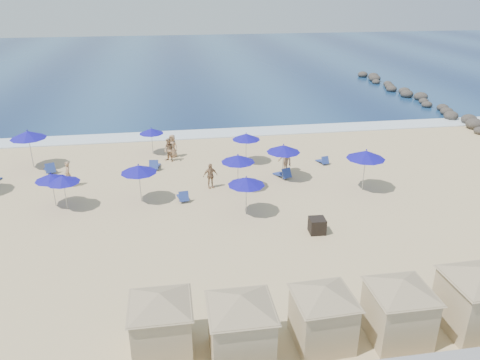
% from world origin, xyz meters
% --- Properties ---
extents(ground, '(160.00, 160.00, 0.00)m').
position_xyz_m(ground, '(0.00, 0.00, 0.00)').
color(ground, '#CDB282').
rests_on(ground, ground).
extents(ocean, '(160.00, 80.00, 0.06)m').
position_xyz_m(ocean, '(0.00, 55.00, 0.03)').
color(ocean, navy).
rests_on(ocean, ground).
extents(surf_line, '(160.00, 2.50, 0.08)m').
position_xyz_m(surf_line, '(0.00, 15.50, 0.04)').
color(surf_line, white).
rests_on(surf_line, ground).
extents(rock_jetty, '(2.56, 26.66, 0.96)m').
position_xyz_m(rock_jetty, '(24.01, 24.90, 0.36)').
color(rock_jetty, '#2B2724').
rests_on(rock_jetty, ground).
extents(trash_bin, '(0.83, 0.83, 0.79)m').
position_xyz_m(trash_bin, '(4.65, -2.08, 0.40)').
color(trash_bin, black).
rests_on(trash_bin, ground).
extents(cabana_0, '(4.30, 4.30, 2.69)m').
position_xyz_m(cabana_0, '(-3.17, -9.30, 1.54)').
color(cabana_0, tan).
rests_on(cabana_0, ground).
extents(cabana_1, '(4.46, 4.46, 2.80)m').
position_xyz_m(cabana_1, '(-0.55, -9.95, 1.60)').
color(cabana_1, tan).
rests_on(cabana_1, ground).
extents(cabana_2, '(4.17, 4.17, 2.62)m').
position_xyz_m(cabana_2, '(2.37, -9.70, 1.50)').
color(cabana_2, tan).
rests_on(cabana_2, ground).
extents(cabana_3, '(4.34, 4.34, 2.72)m').
position_xyz_m(cabana_3, '(5.10, -9.87, 1.56)').
color(cabana_3, tan).
rests_on(cabana_3, ground).
extents(cabana_4, '(4.66, 4.66, 2.92)m').
position_xyz_m(cabana_4, '(8.08, -9.87, 1.67)').
color(cabana_4, tan).
rests_on(cabana_4, ground).
extents(umbrella_1, '(1.84, 1.84, 2.09)m').
position_xyz_m(umbrella_1, '(-8.46, 2.78, 1.81)').
color(umbrella_1, '#A5A8AD').
rests_on(umbrella_1, ground).
extents(umbrella_2, '(2.39, 2.39, 2.72)m').
position_xyz_m(umbrella_2, '(-11.91, 9.81, 2.36)').
color(umbrella_2, '#A5A8AD').
rests_on(umbrella_2, ground).
extents(umbrella_3, '(1.82, 1.82, 2.07)m').
position_xyz_m(umbrella_3, '(-9.18, 3.24, 1.79)').
color(umbrella_3, '#A5A8AD').
rests_on(umbrella_3, ground).
extents(umbrella_4, '(1.79, 1.79, 2.03)m').
position_xyz_m(umbrella_4, '(-3.78, 11.33, 1.76)').
color(umbrella_4, '#A5A8AD').
rests_on(umbrella_4, ground).
extents(umbrella_5, '(2.07, 2.07, 2.35)m').
position_xyz_m(umbrella_5, '(-4.35, 3.09, 2.04)').
color(umbrella_5, '#A5A8AD').
rests_on(umbrella_5, ground).
extents(umbrella_6, '(2.01, 2.01, 2.29)m').
position_xyz_m(umbrella_6, '(1.42, 0.50, 1.99)').
color(umbrella_6, '#A5A8AD').
rests_on(umbrella_6, ground).
extents(umbrella_7, '(1.96, 1.96, 2.23)m').
position_xyz_m(umbrella_7, '(2.77, 8.38, 1.94)').
color(umbrella_7, '#A5A8AD').
rests_on(umbrella_7, ground).
extents(umbrella_8, '(2.05, 2.05, 2.33)m').
position_xyz_m(umbrella_8, '(1.50, 3.92, 2.02)').
color(umbrella_8, '#A5A8AD').
rests_on(umbrella_8, ground).
extents(umbrella_9, '(2.15, 2.15, 2.45)m').
position_xyz_m(umbrella_9, '(4.58, 4.99, 2.12)').
color(umbrella_9, '#A5A8AD').
rests_on(umbrella_9, ground).
extents(umbrella_10, '(2.34, 2.34, 2.66)m').
position_xyz_m(umbrella_10, '(9.07, 2.62, 2.31)').
color(umbrella_10, '#A5A8AD').
rests_on(umbrella_10, ground).
extents(beach_chair_1, '(1.05, 1.52, 0.76)m').
position_xyz_m(beach_chair_1, '(-10.58, 8.64, 0.26)').
color(beach_chair_1, navy).
rests_on(beach_chair_1, ground).
extents(beach_chair_2, '(0.78, 1.43, 0.75)m').
position_xyz_m(beach_chair_2, '(-3.62, 8.21, 0.26)').
color(beach_chair_2, navy).
rests_on(beach_chair_2, ground).
extents(beach_chair_3, '(0.71, 1.33, 0.70)m').
position_xyz_m(beach_chair_3, '(-1.93, 2.85, 0.24)').
color(beach_chair_3, navy).
rests_on(beach_chair_3, ground).
extents(beach_chair_4, '(1.06, 1.52, 0.76)m').
position_xyz_m(beach_chair_4, '(4.72, 5.29, 0.26)').
color(beach_chair_4, navy).
rests_on(beach_chair_4, ground).
extents(beach_chair_5, '(0.71, 1.22, 0.63)m').
position_xyz_m(beach_chair_5, '(8.11, 7.35, 0.22)').
color(beach_chair_5, navy).
rests_on(beach_chair_5, ground).
extents(beachgoer_0, '(0.60, 0.70, 1.63)m').
position_xyz_m(beachgoer_0, '(-8.88, 6.02, 0.82)').
color(beachgoer_0, '#A57E5B').
rests_on(beachgoer_0, ground).
extents(beachgoer_1, '(1.04, 1.01, 1.69)m').
position_xyz_m(beachgoer_1, '(-2.57, 9.51, 0.85)').
color(beachgoer_1, '#A57E5B').
rests_on(beachgoer_1, ground).
extents(beachgoer_2, '(1.01, 0.63, 1.60)m').
position_xyz_m(beachgoer_2, '(-0.16, 4.44, 0.80)').
color(beachgoer_2, '#A57E5B').
rests_on(beachgoer_2, ground).
extents(beachgoer_3, '(1.16, 1.36, 1.83)m').
position_xyz_m(beachgoer_3, '(5.04, 6.26, 0.92)').
color(beachgoer_3, '#A57E5B').
rests_on(beachgoer_3, ground).
extents(beachgoer_4, '(0.98, 0.89, 1.69)m').
position_xyz_m(beachgoer_4, '(-2.32, 10.41, 0.84)').
color(beachgoer_4, '#A57E5B').
rests_on(beachgoer_4, ground).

